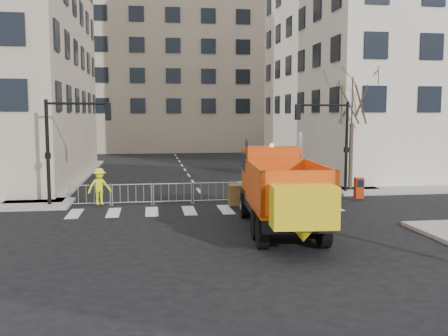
{
  "coord_description": "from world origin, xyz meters",
  "views": [
    {
      "loc": [
        -2.95,
        -18.37,
        4.59
      ],
      "look_at": [
        0.17,
        2.5,
        2.38
      ],
      "focal_mm": 40.0,
      "sensor_mm": 36.0,
      "label": 1
    }
  ],
  "objects": [
    {
      "name": "traffic_light_left",
      "position": [
        -8.0,
        7.5,
        2.7
      ],
      "size": [
        0.18,
        0.18,
        5.4
      ],
      "primitive_type": "cylinder",
      "color": "black",
      "rests_on": "ground"
    },
    {
      "name": "street_tree",
      "position": [
        9.2,
        10.5,
        3.75
      ],
      "size": [
        3.0,
        3.0,
        7.5
      ],
      "primitive_type": null,
      "color": "#382B21",
      "rests_on": "ground"
    },
    {
      "name": "newspaper_box",
      "position": [
        8.23,
        6.99,
        0.7
      ],
      "size": [
        0.46,
        0.41,
        1.1
      ],
      "primitive_type": "cube",
      "rotation": [
        0.0,
        0.0,
        -0.02
      ],
      "color": "#9A240B",
      "rests_on": "sidewalk_back"
    },
    {
      "name": "cop_a",
      "position": [
        2.24,
        6.13,
        0.92
      ],
      "size": [
        0.74,
        0.56,
        1.84
      ],
      "primitive_type": "imported",
      "rotation": [
        0.0,
        0.0,
        3.33
      ],
      "color": "black",
      "rests_on": "ground"
    },
    {
      "name": "sidewalk_back",
      "position": [
        0.0,
        8.5,
        0.07
      ],
      "size": [
        64.0,
        5.0,
        0.15
      ],
      "primitive_type": "cube",
      "color": "gray",
      "rests_on": "ground"
    },
    {
      "name": "building_far",
      "position": [
        0.0,
        52.0,
        12.0
      ],
      "size": [
        30.0,
        18.0,
        24.0
      ],
      "primitive_type": "cube",
      "color": "gray",
      "rests_on": "ground"
    },
    {
      "name": "worker",
      "position": [
        -5.48,
        7.06,
        1.07
      ],
      "size": [
        1.35,
        1.08,
        1.83
      ],
      "primitive_type": "imported",
      "rotation": [
        0.0,
        0.0,
        0.39
      ],
      "color": "#F1F41C",
      "rests_on": "sidewalk_back"
    },
    {
      "name": "ground",
      "position": [
        0.0,
        0.0,
        0.0
      ],
      "size": [
        120.0,
        120.0,
        0.0
      ],
      "primitive_type": "plane",
      "color": "black",
      "rests_on": "ground"
    },
    {
      "name": "traffic_light_right",
      "position": [
        8.5,
        9.5,
        2.7
      ],
      "size": [
        0.18,
        0.18,
        5.4
      ],
      "primitive_type": "cylinder",
      "color": "black",
      "rests_on": "ground"
    },
    {
      "name": "cop_b",
      "position": [
        3.42,
        6.82,
        0.83
      ],
      "size": [
        0.91,
        0.77,
        1.66
      ],
      "primitive_type": "imported",
      "rotation": [
        0.0,
        0.0,
        2.96
      ],
      "color": "black",
      "rests_on": "ground"
    },
    {
      "name": "crowd_barriers",
      "position": [
        -0.75,
        7.6,
        0.55
      ],
      "size": [
        12.6,
        0.6,
        1.1
      ],
      "primitive_type": null,
      "color": "#9EA0A5",
      "rests_on": "ground"
    },
    {
      "name": "cop_c",
      "position": [
        2.72,
        6.01,
        0.81
      ],
      "size": [
        0.86,
        1.02,
        1.63
      ],
      "primitive_type": "imported",
      "rotation": [
        0.0,
        0.0,
        4.13
      ],
      "color": "black",
      "rests_on": "ground"
    },
    {
      "name": "plow_truck",
      "position": [
        2.12,
        0.49,
        1.74
      ],
      "size": [
        3.63,
        10.25,
        3.91
      ],
      "rotation": [
        0.0,
        0.0,
        1.49
      ],
      "color": "black",
      "rests_on": "ground"
    }
  ]
}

